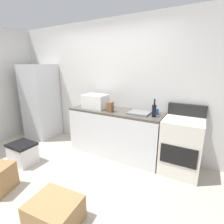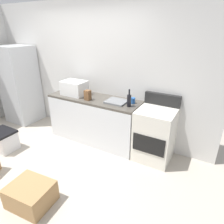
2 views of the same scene
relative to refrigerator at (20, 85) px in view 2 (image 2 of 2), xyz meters
The scene contains 12 objects.
ground_plane 2.27m from the refrigerator, 33.31° to the right, with size 6.00×6.00×0.00m, color #B2A899.
wall_back 1.84m from the refrigerator, 12.88° to the left, with size 5.00×0.10×2.60m, color silver.
kitchen_counter 2.09m from the refrigerator, ahead, with size 1.80×0.60×0.90m.
refrigerator is the anchor object (origin of this frame).
stove_oven 3.30m from the refrigerator, ahead, with size 0.60×0.61×1.10m.
microwave 1.62m from the refrigerator, ahead, with size 0.46×0.34×0.27m, color white.
sink_basin 2.53m from the refrigerator, ahead, with size 0.36×0.32×0.03m, color slate.
wine_bottle 2.81m from the refrigerator, ahead, with size 0.07×0.07×0.30m.
coffee_mug 2.81m from the refrigerator, ahead, with size 0.08×0.08×0.10m, color #2659A5.
knife_block 2.02m from the refrigerator, ahead, with size 0.10×0.10×0.18m, color brown.
cardboard_box_medium 2.88m from the refrigerator, 37.16° to the right, with size 0.53×0.45×0.29m, color #A37A4C.
storage_bin 1.49m from the refrigerator, 54.87° to the right, with size 0.46×0.36×0.38m.
Camera 2 is at (2.30, -1.65, 2.12)m, focal length 31.26 mm.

